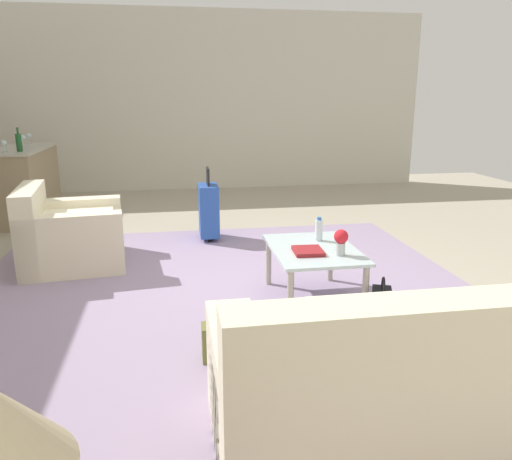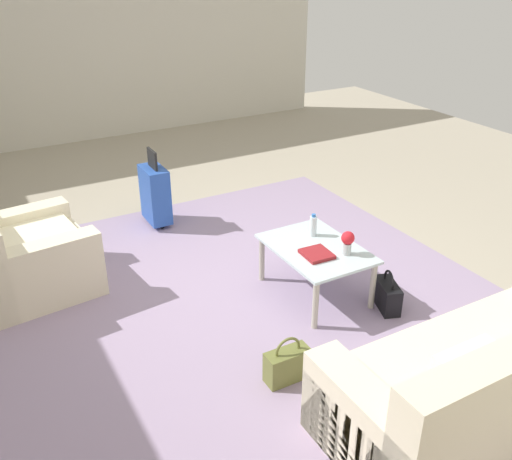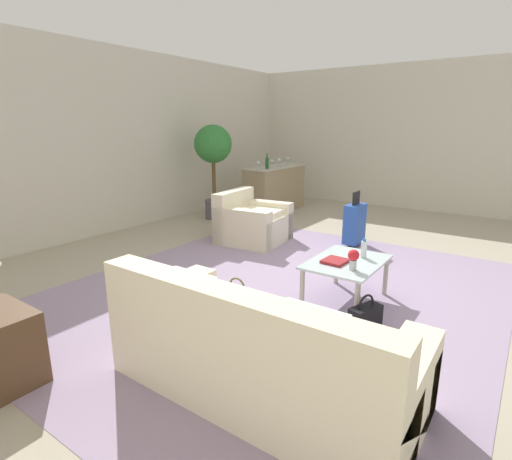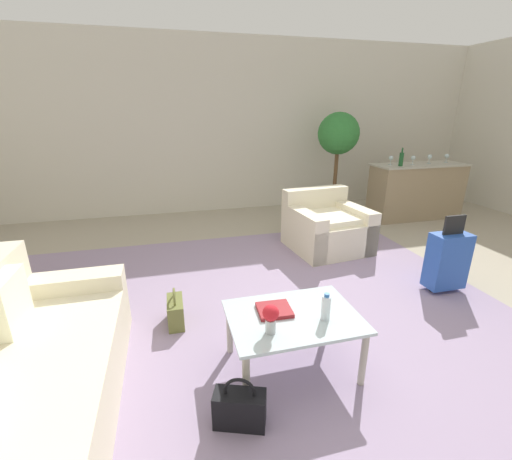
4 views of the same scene
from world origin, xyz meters
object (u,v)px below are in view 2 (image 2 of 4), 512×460
(suitcase_blue, at_px, (155,194))
(water_bottle, at_px, (313,226))
(flower_vase, at_px, (348,241))
(handbag_olive, at_px, (287,365))
(couch, at_px, (495,386))
(coffee_table_book, at_px, (317,254))
(armchair, at_px, (24,261))
(coffee_table, at_px, (316,254))
(handbag_black, at_px, (387,295))

(suitcase_blue, bearing_deg, water_bottle, -156.04)
(flower_vase, relative_size, handbag_olive, 0.57)
(flower_vase, distance_m, suitcase_blue, 2.39)
(couch, bearing_deg, coffee_table_book, 6.13)
(water_bottle, distance_m, handbag_olive, 1.43)
(coffee_table_book, xyz_separation_m, flower_vase, (-0.10, -0.23, 0.11))
(armchair, xyz_separation_m, water_bottle, (-1.09, -2.27, 0.26))
(handbag_olive, bearing_deg, armchair, 32.83)
(suitcase_blue, bearing_deg, armchair, 115.74)
(couch, relative_size, handbag_olive, 5.89)
(coffee_table, distance_m, coffee_table_book, 0.16)
(water_bottle, bearing_deg, flower_vase, -173.21)
(couch, distance_m, coffee_table, 1.80)
(coffee_table, distance_m, handbag_olive, 1.18)
(coffee_table_book, xyz_separation_m, suitcase_blue, (2.12, 0.62, -0.11))
(couch, bearing_deg, handbag_black, -12.78)
(armchair, relative_size, coffee_table, 1.15)
(couch, xyz_separation_m, flower_vase, (1.58, -0.05, 0.28))
(handbag_black, bearing_deg, couch, 167.22)
(water_bottle, xyz_separation_m, suitcase_blue, (1.80, 0.80, -0.19))
(water_bottle, bearing_deg, coffee_table, 153.43)
(coffee_table_book, relative_size, suitcase_blue, 0.29)
(coffee_table, relative_size, flower_vase, 4.59)
(coffee_table_book, xyz_separation_m, handbag_black, (-0.37, -0.48, -0.34))
(armchair, height_order, water_bottle, armchair)
(coffee_table, distance_m, water_bottle, 0.27)
(armchair, height_order, coffee_table, armchair)
(coffee_table_book, bearing_deg, handbag_olive, 137.61)
(flower_vase, bearing_deg, coffee_table, 34.29)
(armchair, distance_m, handbag_olive, 2.53)
(suitcase_blue, bearing_deg, flower_vase, -159.05)
(flower_vase, height_order, handbag_olive, flower_vase)
(flower_vase, relative_size, handbag_black, 0.57)
(water_bottle, height_order, coffee_table_book, water_bottle)
(coffee_table, bearing_deg, flower_vase, -145.71)
(couch, relative_size, coffee_table_book, 8.68)
(coffee_table_book, relative_size, handbag_olive, 0.68)
(water_bottle, xyz_separation_m, coffee_table_book, (-0.32, 0.18, -0.08))
(coffee_table, distance_m, handbag_black, 0.68)
(coffee_table, bearing_deg, coffee_table_book, 146.31)
(couch, height_order, water_bottle, couch)
(handbag_olive, bearing_deg, handbag_black, -74.19)
(flower_vase, bearing_deg, armchair, 56.87)
(armchair, distance_m, suitcase_blue, 1.63)
(couch, xyz_separation_m, water_bottle, (2.00, -0.00, 0.25))
(armchair, xyz_separation_m, suitcase_blue, (0.71, -1.47, 0.07))
(coffee_table_book, height_order, handbag_black, coffee_table_book)
(armchair, relative_size, suitcase_blue, 1.27)
(flower_vase, height_order, suitcase_blue, suitcase_blue)
(coffee_table, height_order, water_bottle, water_bottle)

